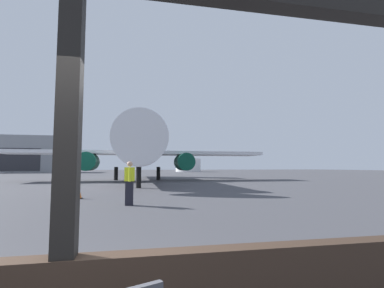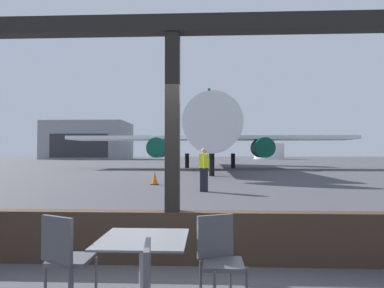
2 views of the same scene
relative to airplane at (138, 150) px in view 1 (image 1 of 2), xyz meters
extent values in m
plane|color=#424247|center=(-0.83, 11.09, -3.35)|extent=(220.00, 220.00, 0.00)
cube|color=black|center=(-0.83, -28.91, -1.73)|extent=(0.20, 0.20, 3.25)
cylinder|color=silver|center=(0.00, 1.31, 0.01)|extent=(3.71, 26.61, 3.71)
cone|color=silver|center=(0.00, -13.30, 0.01)|extent=(3.52, 2.60, 3.52)
cylinder|color=black|center=(0.00, -11.40, 0.16)|extent=(3.78, 0.90, 3.78)
cube|color=silver|center=(-7.52, 0.37, -0.29)|extent=(13.18, 4.20, 0.36)
cube|color=silver|center=(7.52, 0.37, -0.29)|extent=(13.18, 4.20, 0.36)
cylinder|color=#0C4C38|center=(-5.05, -1.03, -1.29)|extent=(1.90, 3.20, 1.90)
cylinder|color=#0C4C38|center=(5.05, -1.03, -1.29)|extent=(1.90, 3.20, 1.90)
cube|color=#0C4C38|center=(0.00, 13.11, 4.27)|extent=(0.36, 4.40, 5.20)
cylinder|color=black|center=(0.00, -11.10, -2.60)|extent=(0.36, 0.36, 1.51)
cylinder|color=black|center=(-2.40, 1.37, -2.60)|extent=(0.44, 0.44, 1.51)
cylinder|color=black|center=(2.40, 1.37, -2.60)|extent=(0.44, 0.44, 1.51)
cube|color=black|center=(-0.45, -20.16, -2.88)|extent=(0.32, 0.20, 0.95)
cube|color=yellow|center=(-0.45, -20.16, -2.13)|extent=(0.40, 0.22, 0.55)
sphere|color=tan|center=(-0.45, -20.16, -1.72)|extent=(0.22, 0.22, 0.22)
cylinder|color=yellow|center=(-0.47, -19.92, -2.15)|extent=(0.09, 0.09, 0.52)
cylinder|color=yellow|center=(-0.44, -20.40, -2.15)|extent=(0.09, 0.09, 0.52)
cone|color=orange|center=(-2.89, -17.30, -3.03)|extent=(0.32, 0.32, 0.65)
cube|color=black|center=(-2.89, -17.30, -3.34)|extent=(0.36, 0.36, 0.03)
cube|color=gray|center=(-31.72, 54.09, 1.53)|extent=(20.82, 14.11, 9.77)
cube|color=#2D2D33|center=(-31.72, 46.99, 0.07)|extent=(14.58, 0.10, 5.86)
cylinder|color=white|center=(16.12, 55.58, -1.30)|extent=(7.89, 7.89, 4.10)
camera|label=1|loc=(-0.22, -31.60, -1.84)|focal=26.13mm
camera|label=2|loc=(-0.35, -33.61, -1.81)|focal=31.32mm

